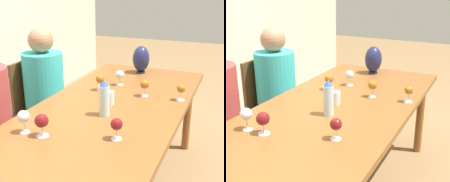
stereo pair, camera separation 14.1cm
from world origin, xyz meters
TOP-DOWN VIEW (x-y plane):
  - dining_table at (0.00, 0.00)m, footprint 2.32×0.97m
  - water_bottle at (-0.07, -0.02)m, footprint 0.07×0.07m
  - water_tumbler at (0.11, 0.02)m, footprint 0.07×0.07m
  - vase at (0.96, 0.06)m, footprint 0.15×0.15m
  - wine_glass_0 at (-0.47, 0.17)m, footprint 0.08×0.08m
  - wine_glass_1 at (-0.35, -0.22)m, footprint 0.07×0.07m
  - wine_glass_2 at (0.36, 0.20)m, footprint 0.07×0.07m
  - wine_glass_3 at (0.54, 0.11)m, footprint 0.07×0.07m
  - wine_glass_4 at (-0.47, 0.29)m, footprint 0.07×0.07m
  - wine_glass_5 at (0.38, -0.42)m, footprint 0.06×0.06m
  - wine_glass_6 at (0.36, -0.16)m, footprint 0.07×0.07m
  - chair_far at (0.45, 0.87)m, footprint 0.44×0.44m
  - person_far at (0.45, 0.79)m, footprint 0.35×0.35m

SIDE VIEW (x-z plane):
  - chair_far at x=0.45m, z-range 0.04..0.93m
  - person_far at x=0.45m, z-range 0.04..1.24m
  - dining_table at x=0.00m, z-range 0.31..1.06m
  - water_tumbler at x=0.11m, z-range 0.76..0.85m
  - wine_glass_5 at x=0.38m, z-range 0.78..0.90m
  - wine_glass_1 at x=-0.35m, z-range 0.78..0.90m
  - wine_glass_3 at x=0.54m, z-range 0.78..0.91m
  - wine_glass_0 at x=-0.47m, z-range 0.78..0.91m
  - wine_glass_2 at x=0.36m, z-range 0.78..0.91m
  - wine_glass_6 at x=0.36m, z-range 0.78..0.91m
  - wine_glass_4 at x=-0.47m, z-range 0.78..0.92m
  - water_bottle at x=-0.07m, z-range 0.75..0.99m
  - vase at x=0.96m, z-range 0.76..1.01m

